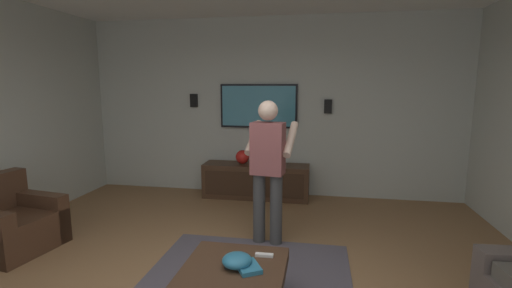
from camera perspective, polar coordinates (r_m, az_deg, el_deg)
wall_back_tv at (r=5.90m, az=2.41°, el=5.87°), size 0.10×6.29×2.89m
armchair at (r=4.86m, az=-34.67°, el=-10.62°), size 0.91×0.92×0.82m
coffee_table at (r=2.92m, az=-4.05°, el=-21.67°), size 1.00×0.80×0.40m
media_console at (r=5.79m, az=-0.01°, el=-5.94°), size 0.45×1.70×0.55m
tv at (r=5.84m, az=0.41°, el=6.10°), size 0.05×1.26×0.71m
person_standing at (r=4.00m, az=1.97°, el=-3.18°), size 0.58×0.59×1.64m
bowl at (r=2.92m, az=-3.07°, el=-18.11°), size 0.23×0.23×0.11m
remote_white at (r=3.09m, az=1.33°, el=-17.35°), size 0.05×0.15×0.02m
remote_black at (r=2.97m, az=-4.27°, el=-18.55°), size 0.15×0.05×0.02m
remote_grey at (r=2.90m, az=-1.13°, el=-19.25°), size 0.16×0.08×0.02m
book at (r=2.90m, az=-1.26°, el=-19.08°), size 0.27×0.25×0.04m
vase_round at (r=5.77m, az=-2.19°, el=-2.08°), size 0.22×0.22×0.22m
wall_speaker_left at (r=5.77m, az=11.45°, el=5.92°), size 0.06×0.12×0.22m
wall_speaker_right at (r=6.13m, az=-9.91°, el=6.88°), size 0.06×0.12×0.22m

